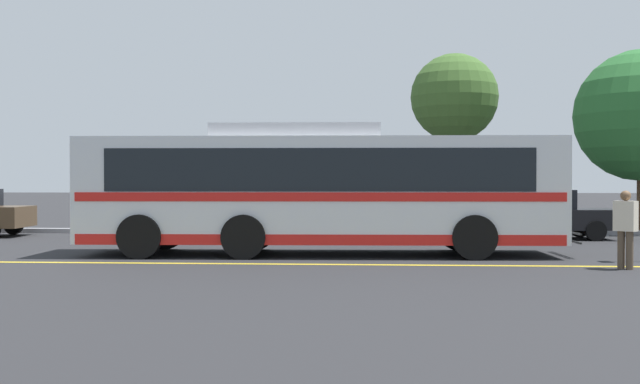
% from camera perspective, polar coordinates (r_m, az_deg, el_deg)
% --- Properties ---
extents(ground_plane, '(220.00, 220.00, 0.00)m').
position_cam_1_polar(ground_plane, '(18.42, -2.07, -4.61)').
color(ground_plane, '#262628').
extents(lane_strip_0, '(31.13, 0.20, 0.01)m').
position_cam_1_polar(lane_strip_0, '(15.69, -0.54, -5.53)').
color(lane_strip_0, gold).
rests_on(lane_strip_0, ground_plane).
extents(curb_strip, '(39.13, 0.36, 0.15)m').
position_cam_1_polar(curb_strip, '(24.93, 1.09, -3.05)').
color(curb_strip, '#99999E').
rests_on(curb_strip, ground_plane).
extents(transit_bus, '(11.52, 2.96, 3.07)m').
position_cam_1_polar(transit_bus, '(17.79, -0.05, 0.29)').
color(transit_bus, silver).
rests_on(transit_bus, ground_plane).
extents(parked_car_1, '(4.42, 1.88, 1.41)m').
position_cam_1_polar(parked_car_1, '(24.09, -12.09, -1.69)').
color(parked_car_1, '#4C3823').
rests_on(parked_car_1, ground_plane).
extents(parked_car_2, '(4.63, 2.19, 1.39)m').
position_cam_1_polar(parked_car_2, '(23.10, 2.76, -1.76)').
color(parked_car_2, '#9E9EA3').
rests_on(parked_car_2, ground_plane).
extents(parked_car_3, '(4.15, 1.87, 1.50)m').
position_cam_1_polar(parked_car_3, '(23.73, 16.69, -1.66)').
color(parked_car_3, black).
rests_on(parked_car_3, ground_plane).
extents(pedestrian_0, '(0.46, 0.45, 1.55)m').
position_cam_1_polar(pedestrian_0, '(15.92, 22.25, -2.34)').
color(pedestrian_0, brown).
rests_on(pedestrian_0, ground_plane).
extents(tree_1, '(3.43, 3.43, 6.77)m').
position_cam_1_polar(tree_1, '(30.01, 10.20, 7.07)').
color(tree_1, '#513823').
rests_on(tree_1, ground_plane).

